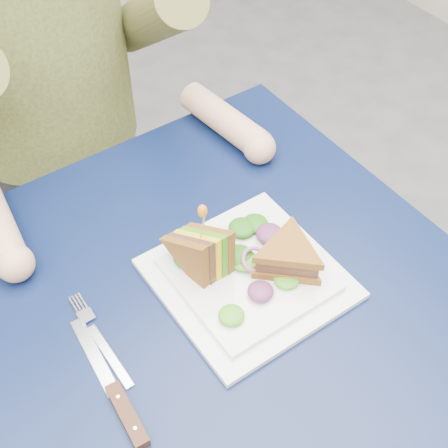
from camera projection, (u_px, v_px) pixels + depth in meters
table at (214, 316)px, 1.01m from camera, size 0.75×0.75×0.73m
chair at (52, 142)px, 1.46m from camera, size 0.42×0.40×0.93m
diner at (35, 17)px, 1.12m from camera, size 0.54×0.59×0.74m
plate at (248, 277)px, 0.95m from camera, size 0.26×0.26×0.02m
sandwich_flat at (288, 256)px, 0.93m from camera, size 0.17×0.17×0.05m
sandwich_upright at (204, 254)px, 0.92m from camera, size 0.08×0.13×0.13m
fork at (101, 341)px, 0.88m from camera, size 0.02×0.18×0.01m
knife at (121, 403)px, 0.81m from camera, size 0.03×0.22×0.02m
toothpick at (203, 225)px, 0.87m from camera, size 0.01×0.01×0.06m
toothpick_frill at (202, 211)px, 0.85m from camera, size 0.01×0.01×0.02m
lettuce_spill at (247, 262)px, 0.94m from camera, size 0.15×0.13×0.02m
onion_ring at (255, 260)px, 0.94m from camera, size 0.04×0.04×0.02m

